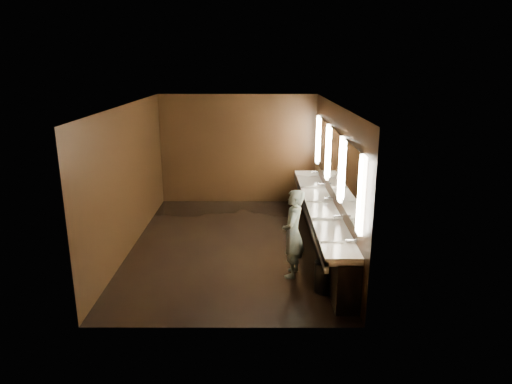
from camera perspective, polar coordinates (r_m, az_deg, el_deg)
floor at (r=9.32m, az=-2.92°, el=-6.60°), size 6.00×6.00×0.00m
ceiling at (r=8.64m, az=-3.19°, el=10.81°), size 4.00×6.00×0.02m
wall_back at (r=11.81m, az=-2.26°, el=5.35°), size 4.00×0.02×2.80m
wall_front at (r=6.02m, az=-4.58°, el=-5.24°), size 4.00×0.02×2.80m
wall_left at (r=9.21m, az=-15.58°, el=1.72°), size 0.02×6.00×2.80m
wall_right at (r=8.99m, az=9.79°, el=1.75°), size 0.02×6.00×2.80m
sink_counter at (r=9.22m, az=8.26°, el=-3.70°), size 0.55×5.40×1.01m
mirror_band at (r=8.91m, az=9.77°, el=3.93°), size 0.06×5.03×1.15m
person at (r=7.79m, az=4.65°, el=-5.19°), size 0.49×0.63×1.54m
trash_bin at (r=7.52m, az=8.55°, el=-10.42°), size 0.37×0.37×0.51m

